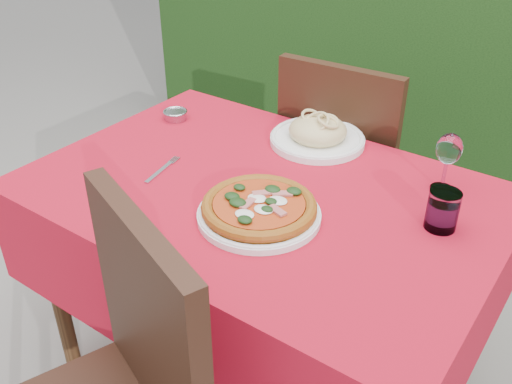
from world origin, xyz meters
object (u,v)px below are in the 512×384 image
Objects in this scene: chair_far at (345,166)px; fork at (159,172)px; wine_glass at (449,151)px; water_glass at (442,212)px; pizza_plate at (259,209)px; pasta_plate at (318,134)px; steel_ramekin at (175,115)px.

fork is at bearing 67.03° from chair_far.
fork is (-0.68, -0.38, -0.11)m from wine_glass.
chair_far is 9.50× the size of water_glass.
chair_far reaches higher than pizza_plate.
fork is at bearing -164.64° from water_glass.
pasta_plate is at bearing 91.48° from chair_far.
chair_far is at bearing 39.76° from steel_ramekin.
chair_far is at bearing 135.94° from water_glass.
wine_glass is at bearing 108.62° from water_glass.
wine_glass is (0.43, -0.30, 0.32)m from chair_far.
pizza_plate is at bearing -149.65° from water_glass.
chair_far is 2.58× the size of pizza_plate.
chair_far is 5.72× the size of wine_glass.
pasta_plate is 0.50m from fork.
fork is (-0.74, -0.20, -0.04)m from water_glass.
chair_far is 0.73m from water_glass.
steel_ramekin is at bearing 113.96° from fork.
pasta_plate is 0.52m from water_glass.
water_glass is 0.57× the size of fork.
water_glass is 0.77m from fork.
chair_far reaches higher than water_glass.
wine_glass is at bearing 50.98° from pizza_plate.
pasta_plate is (0.02, -0.26, 0.23)m from chair_far.
pasta_plate is 1.77× the size of wine_glass.
steel_ramekin is at bearing -174.89° from wine_glass.
wine_glass is 0.94× the size of fork.
wine_glass is at bearing 5.11° from steel_ramekin.
pizza_plate is 1.25× the size of pasta_plate.
water_glass is at bearing -24.93° from pasta_plate.
pizza_plate is at bearing -29.13° from steel_ramekin.
water_glass reaches higher than pizza_plate.
wine_glass is 0.90m from steel_ramekin.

